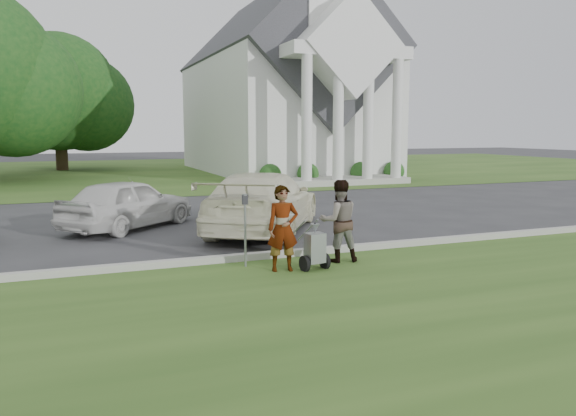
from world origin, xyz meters
TOP-DOWN VIEW (x-y plane):
  - ground at (0.00, 0.00)m, footprint 120.00×120.00m
  - grass_strip at (0.00, -3.00)m, footprint 80.00×7.00m
  - church_lawn at (0.00, 27.00)m, footprint 80.00×30.00m
  - curb at (0.00, 0.55)m, footprint 80.00×0.18m
  - church at (9.00, 23.11)m, footprint 9.19×19.00m
  - tree_back at (-4.01, 29.99)m, footprint 9.61×7.60m
  - striping_cart at (0.52, -0.64)m, footprint 0.56×1.07m
  - person_left at (-0.06, -0.51)m, footprint 0.64×0.47m
  - person_right at (1.24, -0.20)m, footprint 0.88×0.73m
  - parking_meter_near at (-0.61, 0.04)m, footprint 0.10×0.09m
  - car_b at (-2.24, 5.31)m, footprint 4.02×3.85m
  - car_c at (0.95, 3.56)m, footprint 4.72×5.68m

SIDE VIEW (x-z plane):
  - ground at x=0.00m, z-range 0.00..0.00m
  - grass_strip at x=0.00m, z-range 0.00..0.01m
  - church_lawn at x=0.00m, z-range 0.00..0.01m
  - curb at x=0.00m, z-range 0.00..0.15m
  - striping_cart at x=0.52m, z-range -0.07..0.88m
  - car_b at x=-2.24m, z-range 0.00..1.35m
  - car_c at x=0.95m, z-range 0.00..1.55m
  - person_left at x=-0.06m, z-range 0.00..1.59m
  - person_right at x=1.24m, z-range 0.00..1.63m
  - parking_meter_near at x=-0.61m, z-range 0.18..1.60m
  - tree_back at x=-4.01m, z-range 0.28..9.17m
  - church at x=9.00m, z-range -6.11..17.99m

